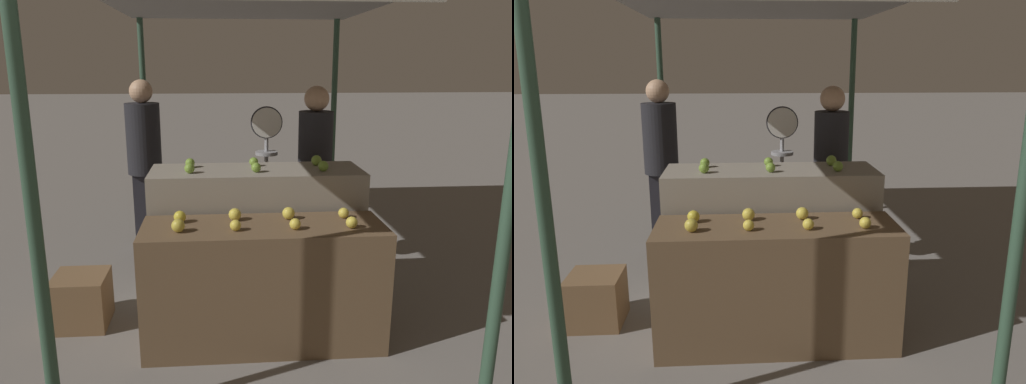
# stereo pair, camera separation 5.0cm
# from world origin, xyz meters

# --- Properties ---
(ground_plane) EXTENTS (60.00, 60.00, 0.00)m
(ground_plane) POSITION_xyz_m (0.00, 0.00, 0.00)
(ground_plane) COLOR slate
(market_canopy) EXTENTS (2.51, 4.05, 2.44)m
(market_canopy) POSITION_xyz_m (-0.00, 1.05, 2.29)
(market_canopy) COLOR #33513D
(market_canopy) RESTS_ON ground_plane
(display_counter_front) EXTENTS (1.61, 0.55, 0.85)m
(display_counter_front) POSITION_xyz_m (0.00, 0.00, 0.42)
(display_counter_front) COLOR brown
(display_counter_front) RESTS_ON ground_plane
(display_counter_back) EXTENTS (1.61, 0.55, 1.10)m
(display_counter_back) POSITION_xyz_m (0.00, 0.60, 0.55)
(display_counter_back) COLOR gray
(display_counter_back) RESTS_ON ground_plane
(apple_front_0) EXTENTS (0.09, 0.09, 0.09)m
(apple_front_0) POSITION_xyz_m (-0.55, -0.10, 0.89)
(apple_front_0) COLOR gold
(apple_front_0) RESTS_ON display_counter_front
(apple_front_1) EXTENTS (0.07, 0.07, 0.07)m
(apple_front_1) POSITION_xyz_m (-0.19, -0.10, 0.88)
(apple_front_1) COLOR yellow
(apple_front_1) RESTS_ON display_counter_front
(apple_front_2) EXTENTS (0.07, 0.07, 0.07)m
(apple_front_2) POSITION_xyz_m (0.19, -0.10, 0.88)
(apple_front_2) COLOR yellow
(apple_front_2) RESTS_ON display_counter_front
(apple_front_3) EXTENTS (0.08, 0.08, 0.08)m
(apple_front_3) POSITION_xyz_m (0.56, -0.10, 0.89)
(apple_front_3) COLOR yellow
(apple_front_3) RESTS_ON display_counter_front
(apple_front_4) EXTENTS (0.08, 0.08, 0.08)m
(apple_front_4) POSITION_xyz_m (-0.55, 0.10, 0.89)
(apple_front_4) COLOR gold
(apple_front_4) RESTS_ON display_counter_front
(apple_front_5) EXTENTS (0.09, 0.09, 0.09)m
(apple_front_5) POSITION_xyz_m (-0.18, 0.12, 0.89)
(apple_front_5) COLOR yellow
(apple_front_5) RESTS_ON display_counter_front
(apple_front_6) EXTENTS (0.09, 0.09, 0.09)m
(apple_front_6) POSITION_xyz_m (0.18, 0.12, 0.89)
(apple_front_6) COLOR yellow
(apple_front_6) RESTS_ON display_counter_front
(apple_front_7) EXTENTS (0.07, 0.07, 0.07)m
(apple_front_7) POSITION_xyz_m (0.56, 0.11, 0.88)
(apple_front_7) COLOR yellow
(apple_front_7) RESTS_ON display_counter_front
(apple_back_0) EXTENTS (0.08, 0.08, 0.08)m
(apple_back_0) POSITION_xyz_m (-0.50, 0.49, 1.14)
(apple_back_0) COLOR #7AA338
(apple_back_0) RESTS_ON display_counter_back
(apple_back_1) EXTENTS (0.07, 0.07, 0.07)m
(apple_back_1) POSITION_xyz_m (-0.01, 0.49, 1.13)
(apple_back_1) COLOR #7AA338
(apple_back_1) RESTS_ON display_counter_back
(apple_back_2) EXTENTS (0.08, 0.08, 0.08)m
(apple_back_2) POSITION_xyz_m (0.49, 0.49, 1.14)
(apple_back_2) COLOR #7AA338
(apple_back_2) RESTS_ON display_counter_back
(apple_back_3) EXTENTS (0.07, 0.07, 0.07)m
(apple_back_3) POSITION_xyz_m (-0.51, 0.70, 1.14)
(apple_back_3) COLOR #7AA338
(apple_back_3) RESTS_ON display_counter_back
(apple_back_4) EXTENTS (0.07, 0.07, 0.07)m
(apple_back_4) POSITION_xyz_m (-0.01, 0.72, 1.13)
(apple_back_4) COLOR #7AA338
(apple_back_4) RESTS_ON display_counter_back
(apple_back_5) EXTENTS (0.08, 0.08, 0.08)m
(apple_back_5) POSITION_xyz_m (0.49, 0.71, 1.14)
(apple_back_5) COLOR #84AD3D
(apple_back_5) RESTS_ON display_counter_back
(produce_scale) EXTENTS (0.28, 0.20, 1.52)m
(produce_scale) POSITION_xyz_m (0.15, 1.27, 1.10)
(produce_scale) COLOR #99999E
(produce_scale) RESTS_ON ground_plane
(person_vendor_at_scale) EXTENTS (0.38, 0.38, 1.69)m
(person_vendor_at_scale) POSITION_xyz_m (0.59, 1.28, 0.99)
(person_vendor_at_scale) COLOR #2D2D38
(person_vendor_at_scale) RESTS_ON ground_plane
(person_customer_left) EXTENTS (0.37, 0.37, 1.73)m
(person_customer_left) POSITION_xyz_m (-1.02, 1.89, 1.01)
(person_customer_left) COLOR #2D2D38
(person_customer_left) RESTS_ON ground_plane
(wooden_crate_side) EXTENTS (0.38, 0.38, 0.38)m
(wooden_crate_side) POSITION_xyz_m (-1.31, 0.33, 0.19)
(wooden_crate_side) COLOR brown
(wooden_crate_side) RESTS_ON ground_plane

